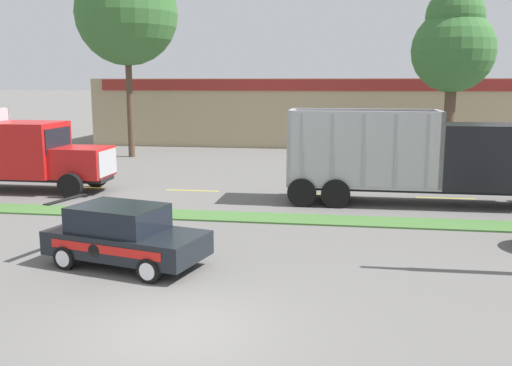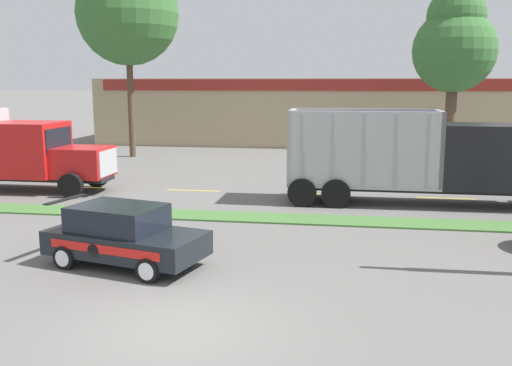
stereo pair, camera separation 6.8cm
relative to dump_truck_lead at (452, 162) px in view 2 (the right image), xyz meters
name	(u,v)px [view 2 (the right image)]	position (x,y,z in m)	size (l,w,h in m)	color
ground_plane	(177,330)	(-7.20, -12.67, -1.71)	(600.00, 600.00, 0.00)	slate
grass_verge	(254,217)	(-7.20, -3.35, -1.68)	(120.00, 1.45, 0.06)	#477538
centre_line_3	(79,187)	(-16.09, 1.37, -1.70)	(2.40, 0.14, 0.01)	yellow
centre_line_4	(193,190)	(-10.69, 1.37, -1.70)	(2.40, 0.14, 0.01)	yellow
centre_line_5	(315,194)	(-5.29, 1.37, -1.70)	(2.40, 0.14, 0.01)	yellow
centre_line_6	(446,198)	(0.11, 1.37, -1.70)	(2.40, 0.14, 0.01)	yellow
dump_truck_lead	(452,162)	(0.00, 0.00, 0.00)	(10.91, 2.63, 3.67)	black
dump_truck_mid	(5,154)	(-18.90, 0.26, -0.10)	(11.17, 2.83, 3.59)	black
rally_car	(124,235)	(-9.72, -8.98, -0.90)	(4.44, 2.85, 1.62)	black
store_building_backdrop	(342,110)	(-4.43, 24.06, 0.78)	(37.03, 12.10, 4.98)	tan
tree_behind_left	(455,43)	(1.80, 11.38, 5.17)	(4.64, 4.64, 9.94)	brown
tree_behind_centre	(127,3)	(-17.59, 12.06, 7.79)	(6.29, 6.29, 13.60)	brown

